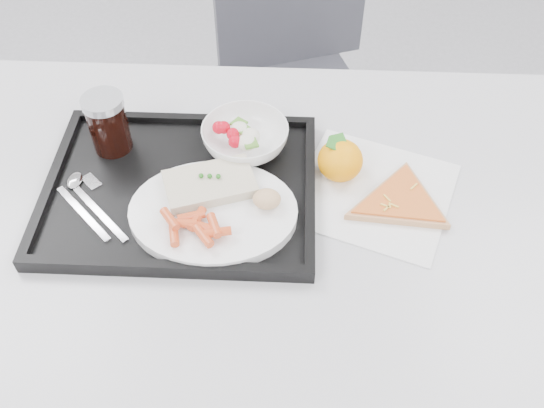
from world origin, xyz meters
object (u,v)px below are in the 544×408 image
object	(u,v)px
chair	(290,62)
pizza_slice	(400,201)
tray	(181,189)
dinner_plate	(213,212)
cola_glass	(108,122)
salad_bowl	(245,138)
table	(256,238)
tangerine	(340,160)

from	to	relation	value
chair	pizza_slice	bearing A→B (deg)	-74.20
pizza_slice	tray	bearing A→B (deg)	178.04
dinner_plate	cola_glass	distance (m)	0.25
pizza_slice	salad_bowl	bearing A→B (deg)	156.99
table	dinner_plate	distance (m)	0.11
tray	tangerine	xyz separation A→B (m)	(0.27, 0.05, 0.03)
cola_glass	chair	bearing A→B (deg)	62.66
tray	cola_glass	size ratio (longest dim) A/B	4.17
salad_bowl	pizza_slice	distance (m)	0.29
dinner_plate	tray	bearing A→B (deg)	135.36
chair	tray	distance (m)	0.74
chair	salad_bowl	size ratio (longest dim) A/B	6.11
cola_glass	pizza_slice	distance (m)	0.51
tray	tangerine	bearing A→B (deg)	11.50
pizza_slice	chair	bearing A→B (deg)	105.80
pizza_slice	tangerine	bearing A→B (deg)	145.96
dinner_plate	cola_glass	xyz separation A→B (m)	(-0.20, 0.15, 0.05)
cola_glass	tangerine	bearing A→B (deg)	-5.48
tray	pizza_slice	distance (m)	0.37
tray	cola_glass	bearing A→B (deg)	145.14
table	salad_bowl	xyz separation A→B (m)	(-0.03, 0.14, 0.11)
salad_bowl	cola_glass	size ratio (longest dim) A/B	1.41
table	dinner_plate	xyz separation A→B (m)	(-0.06, -0.02, 0.09)
chair	tray	bearing A→B (deg)	-104.07
chair	dinner_plate	bearing A→B (deg)	-98.28
salad_bowl	dinner_plate	bearing A→B (deg)	-103.80
dinner_plate	tangerine	distance (m)	0.24
table	pizza_slice	xyz separation A→B (m)	(0.24, 0.03, 0.08)
table	tangerine	size ratio (longest dim) A/B	14.70
chair	salad_bowl	distance (m)	0.64
salad_bowl	pizza_slice	xyz separation A→B (m)	(0.26, -0.11, -0.03)
chair	salad_bowl	world-z (taller)	chair
table	tray	world-z (taller)	tray
tray	dinner_plate	bearing A→B (deg)	-44.64
dinner_plate	cola_glass	size ratio (longest dim) A/B	2.50
table	chair	distance (m)	0.74
dinner_plate	salad_bowl	size ratio (longest dim) A/B	1.78
dinner_plate	salad_bowl	world-z (taller)	salad_bowl
chair	table	bearing A→B (deg)	-93.42
dinner_plate	pizza_slice	xyz separation A→B (m)	(0.30, 0.05, -0.01)
dinner_plate	salad_bowl	xyz separation A→B (m)	(0.04, 0.16, 0.01)
table	tray	size ratio (longest dim) A/B	2.67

